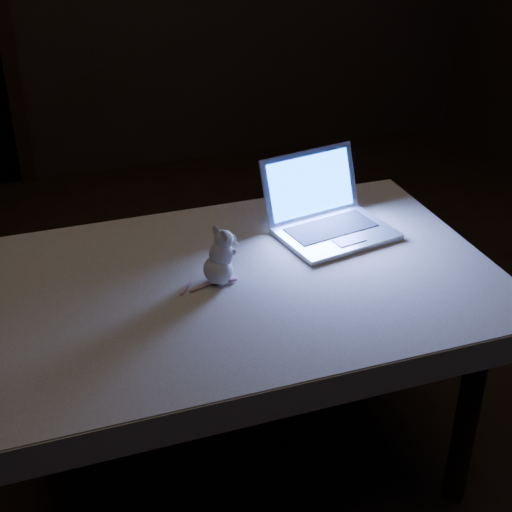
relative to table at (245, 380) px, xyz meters
name	(u,v)px	position (x,y,z in m)	size (l,w,h in m)	color
floor	(263,432)	(0.11, 0.13, -0.36)	(5.00, 5.00, 0.00)	black
table	(245,380)	(0.00, 0.00, 0.00)	(1.34, 0.86, 0.72)	black
tablecloth	(261,281)	(0.06, 0.04, 0.32)	(1.43, 0.95, 0.09)	beige
laptop	(338,203)	(0.35, 0.14, 0.48)	(0.34, 0.30, 0.23)	silver
plush_mouse	(218,257)	(-0.07, 0.00, 0.45)	(0.12, 0.12, 0.16)	silver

